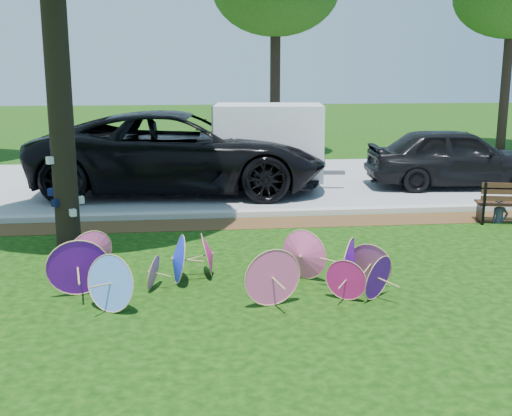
{
  "coord_description": "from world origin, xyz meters",
  "views": [
    {
      "loc": [
        -0.68,
        -8.55,
        3.29
      ],
      "look_at": [
        0.5,
        2.0,
        0.9
      ],
      "focal_mm": 45.0,
      "sensor_mm": 36.0,
      "label": 1
    }
  ],
  "objects_px": {
    "parasol_pile": "(225,266)",
    "cargo_trailer": "(268,142)",
    "dark_pickup": "(456,157)",
    "black_van": "(180,152)",
    "person_left": "(501,199)"
  },
  "relations": [
    {
      "from": "parasol_pile",
      "to": "person_left",
      "type": "relative_size",
      "value": 5.0
    },
    {
      "from": "parasol_pile",
      "to": "black_van",
      "type": "bearing_deg",
      "value": 94.9
    },
    {
      "from": "cargo_trailer",
      "to": "person_left",
      "type": "height_order",
      "value": "cargo_trailer"
    },
    {
      "from": "parasol_pile",
      "to": "cargo_trailer",
      "type": "relative_size",
      "value": 1.85
    },
    {
      "from": "parasol_pile",
      "to": "dark_pickup",
      "type": "height_order",
      "value": "dark_pickup"
    },
    {
      "from": "dark_pickup",
      "to": "person_left",
      "type": "bearing_deg",
      "value": 174.92
    },
    {
      "from": "black_van",
      "to": "person_left",
      "type": "height_order",
      "value": "black_van"
    },
    {
      "from": "black_van",
      "to": "cargo_trailer",
      "type": "relative_size",
      "value": 2.71
    },
    {
      "from": "parasol_pile",
      "to": "cargo_trailer",
      "type": "bearing_deg",
      "value": 77.91
    },
    {
      "from": "dark_pickup",
      "to": "cargo_trailer",
      "type": "relative_size",
      "value": 1.71
    },
    {
      "from": "black_van",
      "to": "dark_pickup",
      "type": "bearing_deg",
      "value": -86.71
    },
    {
      "from": "dark_pickup",
      "to": "cargo_trailer",
      "type": "distance_m",
      "value": 5.13
    },
    {
      "from": "dark_pickup",
      "to": "person_left",
      "type": "xyz_separation_m",
      "value": [
        -0.7,
        -3.97,
        -0.3
      ]
    },
    {
      "from": "dark_pickup",
      "to": "cargo_trailer",
      "type": "bearing_deg",
      "value": 91.93
    },
    {
      "from": "dark_pickup",
      "to": "person_left",
      "type": "relative_size",
      "value": 4.63
    }
  ]
}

